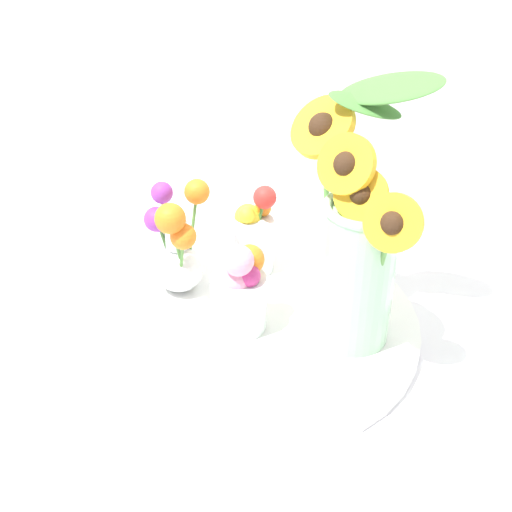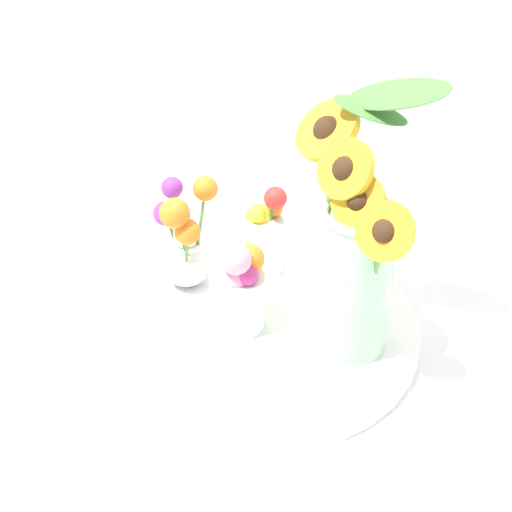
% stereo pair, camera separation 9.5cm
% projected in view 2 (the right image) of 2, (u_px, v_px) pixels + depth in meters
% --- Properties ---
extents(ground_plane, '(6.00, 6.00, 0.00)m').
position_uv_depth(ground_plane, '(206.00, 376.00, 0.94)').
color(ground_plane, silver).
extents(serving_tray, '(0.46, 0.46, 0.02)m').
position_uv_depth(serving_tray, '(256.00, 325.00, 1.01)').
color(serving_tray, white).
rests_on(serving_tray, ground_plane).
extents(mason_jar_sunflowers, '(0.23, 0.18, 0.36)m').
position_uv_depth(mason_jar_sunflowers, '(355.00, 256.00, 0.90)').
color(mason_jar_sunflowers, '#99CC9E').
rests_on(mason_jar_sunflowers, serving_tray).
extents(vase_small_center, '(0.08, 0.08, 0.14)m').
position_uv_depth(vase_small_center, '(239.00, 289.00, 0.96)').
color(vase_small_center, white).
rests_on(vase_small_center, serving_tray).
extents(vase_bulb_right, '(0.10, 0.10, 0.18)m').
position_uv_depth(vase_bulb_right, '(184.00, 241.00, 1.04)').
color(vase_bulb_right, white).
rests_on(vase_bulb_right, serving_tray).
extents(vase_small_back, '(0.07, 0.07, 0.14)m').
position_uv_depth(vase_small_back, '(264.00, 235.00, 1.09)').
color(vase_small_back, white).
rests_on(vase_small_back, serving_tray).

